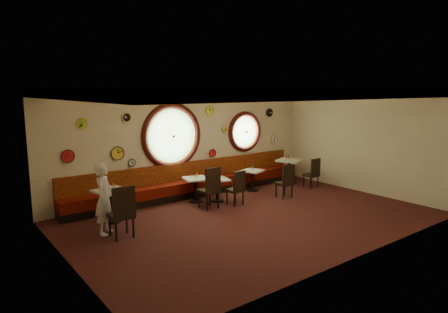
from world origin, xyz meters
TOP-DOWN VIEW (x-y plane):
  - floor at (0.00, 0.00)m, footprint 9.00×6.00m
  - ceiling at (0.00, 0.00)m, footprint 9.00×6.00m
  - wall_back at (0.00, 3.00)m, footprint 9.00×0.02m
  - wall_front at (0.00, -3.00)m, footprint 9.00×0.02m
  - wall_left at (-4.50, 0.00)m, footprint 0.02×6.00m
  - wall_right at (4.50, 0.00)m, footprint 0.02×6.00m
  - molding_back at (0.00, 2.95)m, footprint 9.00×0.10m
  - molding_front at (0.00, -2.95)m, footprint 9.00×0.10m
  - molding_left at (-4.45, 0.00)m, footprint 0.10×6.00m
  - molding_right at (4.45, 0.00)m, footprint 0.10×6.00m
  - banquette_base at (0.00, 2.72)m, footprint 8.00×0.55m
  - banquette_seat at (0.00, 2.72)m, footprint 8.00×0.55m
  - banquette_back at (0.00, 2.94)m, footprint 8.00×0.10m
  - porthole_left_glass at (-0.60, 3.00)m, footprint 1.66×0.02m
  - porthole_left_frame at (-0.60, 2.98)m, footprint 1.98×0.18m
  - porthole_left_ring at (-0.60, 2.95)m, footprint 1.61×0.03m
  - porthole_right_glass at (2.20, 3.00)m, footprint 1.10×0.02m
  - porthole_right_frame at (2.20, 2.98)m, footprint 1.38×0.18m
  - porthole_right_ring at (2.20, 2.95)m, footprint 1.09×0.03m
  - wall_clock_0 at (3.30, 2.96)m, footprint 0.28×0.03m
  - wall_clock_1 at (-2.00, 2.96)m, footprint 0.24×0.03m
  - wall_clock_2 at (-1.90, 2.96)m, footprint 0.20×0.03m
  - wall_clock_3 at (-3.60, 2.96)m, footprint 0.32×0.03m
  - wall_clock_4 at (-3.20, 2.96)m, footprint 0.26×0.03m
  - wall_clock_5 at (1.35, 2.96)m, footprint 0.22×0.03m
  - wall_clock_6 at (0.85, 2.96)m, footprint 0.24×0.03m
  - wall_clock_7 at (0.75, 2.96)m, footprint 0.30×0.03m
  - wall_clock_8 at (-2.30, 2.96)m, footprint 0.36×0.03m
  - wall_clock_9 at (3.55, 2.96)m, footprint 0.34×0.03m
  - table_a at (-2.94, 1.89)m, footprint 0.85×0.85m
  - table_b at (-0.34, 2.12)m, footprint 0.78×0.78m
  - table_c at (0.18, 1.78)m, footprint 0.73×0.73m
  - table_d at (1.82, 2.11)m, footprint 0.77×0.77m
  - table_e at (3.49, 2.12)m, footprint 0.99×0.99m
  - chair_a at (-3.18, 0.65)m, footprint 0.51×0.51m
  - chair_b at (-0.40, 1.29)m, footprint 0.50×0.50m
  - chair_c at (0.39, 1.14)m, footprint 0.43×0.43m
  - chair_d at (2.00, 0.82)m, footprint 0.47×0.47m
  - chair_e at (3.63, 1.18)m, footprint 0.42×0.42m
  - condiment_a_salt at (-3.03, 1.90)m, footprint 0.04×0.04m
  - condiment_b_salt at (-0.46, 2.15)m, footprint 0.04×0.04m
  - condiment_c_salt at (0.12, 1.87)m, footprint 0.04×0.04m
  - condiment_d_salt at (1.77, 2.20)m, footprint 0.03×0.03m
  - condiment_a_pepper at (-2.86, 1.88)m, footprint 0.03×0.03m
  - condiment_b_pepper at (-0.37, 2.09)m, footprint 0.04×0.04m
  - condiment_c_pepper at (0.18, 1.75)m, footprint 0.03×0.03m
  - condiment_d_pepper at (1.81, 2.12)m, footprint 0.04×0.04m
  - condiment_a_bottle at (-2.83, 1.97)m, footprint 0.04×0.04m
  - condiment_b_bottle at (-0.25, 2.20)m, footprint 0.05×0.05m
  - condiment_c_bottle at (0.31, 1.90)m, footprint 0.05×0.05m
  - condiment_d_bottle at (1.87, 2.18)m, footprint 0.05×0.05m
  - condiment_e_salt at (3.39, 2.17)m, footprint 0.04×0.04m
  - condiment_e_pepper at (3.51, 2.10)m, footprint 0.04×0.04m
  - condiment_e_bottle at (3.54, 2.22)m, footprint 0.05×0.05m
  - waiter at (-3.36, 1.20)m, footprint 0.68×0.70m

SIDE VIEW (x-z plane):
  - floor at x=0.00m, z-range 0.00..0.00m
  - banquette_base at x=0.00m, z-range 0.00..0.20m
  - banquette_seat at x=0.00m, z-range 0.20..0.50m
  - table_d at x=1.82m, z-range 0.09..0.75m
  - table_c at x=0.18m, z-range 0.09..0.75m
  - table_b at x=-0.34m, z-range 0.09..0.80m
  - table_a at x=-2.94m, z-range 0.10..0.91m
  - table_e at x=3.49m, z-range 0.11..0.94m
  - chair_c at x=0.39m, z-range 0.26..0.86m
  - chair_e at x=3.63m, z-range 0.26..0.87m
  - chair_d at x=2.00m, z-range 0.27..0.90m
  - chair_b at x=-0.40m, z-range 0.30..1.01m
  - chair_a at x=-3.18m, z-range 0.31..1.03m
  - condiment_c_pepper at x=0.18m, z-range 0.67..0.76m
  - condiment_d_salt at x=1.77m, z-range 0.67..0.76m
  - condiment_d_pepper at x=1.81m, z-range 0.67..0.77m
  - condiment_c_salt at x=0.12m, z-range 0.67..0.77m
  - condiment_c_bottle at x=0.31m, z-range 0.67..0.81m
  - banquette_back at x=0.00m, z-range 0.48..1.02m
  - condiment_d_bottle at x=1.87m, z-range 0.67..0.84m
  - condiment_b_pepper at x=-0.37m, z-range 0.71..0.81m
  - condiment_b_salt at x=-0.46m, z-range 0.71..0.81m
  - condiment_b_bottle at x=-0.25m, z-range 0.71..0.85m
  - waiter at x=-3.36m, z-range 0.00..1.62m
  - condiment_a_pepper at x=-2.86m, z-range 0.80..0.89m
  - condiment_a_salt at x=-3.03m, z-range 0.80..0.91m
  - condiment_a_bottle at x=-2.83m, z-range 0.80..0.94m
  - condiment_e_pepper at x=3.51m, z-range 0.83..0.93m
  - condiment_e_salt at x=3.39m, z-range 0.83..0.93m
  - condiment_e_bottle at x=3.54m, z-range 0.83..0.98m
  - wall_clock_2 at x=-1.90m, z-range 1.10..1.30m
  - wall_clock_6 at x=0.85m, z-range 1.08..1.32m
  - wall_clock_9 at x=3.55m, z-range 1.28..1.62m
  - wall_clock_8 at x=-2.30m, z-range 1.32..1.68m
  - wall_clock_3 at x=-3.60m, z-range 1.39..1.71m
  - wall_back at x=0.00m, z-range 0.00..3.20m
  - wall_front at x=0.00m, z-range 0.00..3.20m
  - wall_left at x=-4.50m, z-range 0.00..3.20m
  - wall_right at x=4.50m, z-range 0.00..3.20m
  - porthole_right_ring at x=2.20m, z-range 1.26..2.34m
  - porthole_right_glass at x=2.20m, z-range 1.25..2.35m
  - porthole_right_frame at x=2.20m, z-range 1.11..2.49m
  - porthole_left_glass at x=-0.60m, z-range 1.02..2.68m
  - porthole_left_frame at x=-0.60m, z-range 0.86..2.84m
  - porthole_left_ring at x=-0.60m, z-range 1.04..2.66m
  - wall_clock_5 at x=1.35m, z-range 1.84..2.06m
  - wall_clock_4 at x=-3.20m, z-range 2.22..2.48m
  - wall_clock_0 at x=3.30m, z-range 2.26..2.54m
  - wall_clock_1 at x=-2.00m, z-range 2.33..2.57m
  - wall_clock_7 at x=0.75m, z-range 2.40..2.70m
  - molding_back at x=0.00m, z-range 3.02..3.20m
  - molding_front at x=0.00m, z-range 3.02..3.20m
  - molding_left at x=-4.45m, z-range 3.02..3.20m
  - molding_right at x=4.45m, z-range 3.02..3.20m
  - ceiling at x=0.00m, z-range 3.19..3.21m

